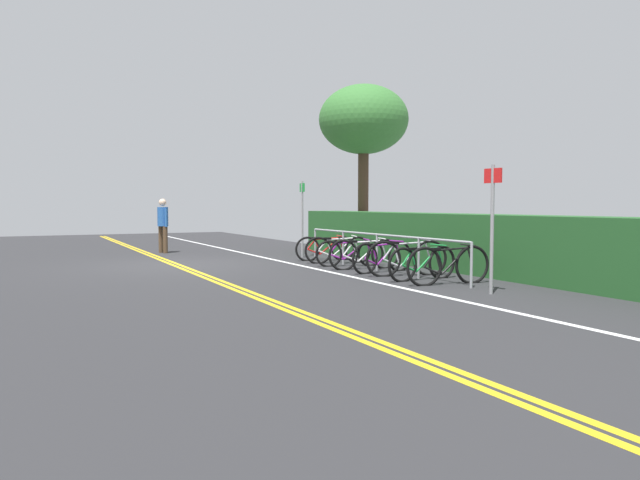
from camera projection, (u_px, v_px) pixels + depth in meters
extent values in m
cube|color=#2B2B2D|center=(176.00, 266.00, 14.50)|extent=(32.45, 12.43, 0.05)
cube|color=gold|center=(172.00, 265.00, 14.46)|extent=(29.21, 0.10, 0.00)
cube|color=gold|center=(179.00, 264.00, 14.53)|extent=(29.21, 0.10, 0.00)
cube|color=white|center=(276.00, 260.00, 15.69)|extent=(29.21, 0.12, 0.00)
cylinder|color=#9EA0A5|center=(315.00, 244.00, 15.94)|extent=(0.05, 0.05, 0.81)
cylinder|color=#9EA0A5|center=(343.00, 248.00, 14.56)|extent=(0.05, 0.05, 0.81)
cylinder|color=#9EA0A5|center=(377.00, 253.00, 13.18)|extent=(0.05, 0.05, 0.81)
cylinder|color=#9EA0A5|center=(419.00, 258.00, 11.80)|extent=(0.05, 0.05, 0.81)
cylinder|color=#9EA0A5|center=(471.00, 265.00, 10.42)|extent=(0.05, 0.05, 0.81)
cylinder|color=#9EA0A5|center=(377.00, 234.00, 13.16)|extent=(6.20, 0.04, 0.04)
torus|color=black|center=(343.00, 249.00, 15.71)|extent=(0.20, 0.66, 0.67)
torus|color=black|center=(308.00, 249.00, 15.47)|extent=(0.20, 0.66, 0.67)
cylinder|color=red|center=(330.00, 246.00, 15.62)|extent=(0.16, 0.55, 0.46)
cylinder|color=red|center=(327.00, 238.00, 15.59)|extent=(0.18, 0.65, 0.07)
cylinder|color=red|center=(318.00, 247.00, 15.54)|extent=(0.07, 0.16, 0.41)
cylinder|color=red|center=(314.00, 252.00, 15.52)|extent=(0.11, 0.35, 0.17)
cylinder|color=red|center=(312.00, 244.00, 15.49)|extent=(0.09, 0.24, 0.28)
cylinder|color=red|center=(341.00, 243.00, 15.69)|extent=(0.06, 0.14, 0.30)
cube|color=black|center=(315.00, 238.00, 15.51)|extent=(0.12, 0.21, 0.05)
cylinder|color=red|center=(339.00, 236.00, 15.67)|extent=(0.45, 0.13, 0.03)
torus|color=black|center=(358.00, 250.00, 14.99)|extent=(0.24, 0.69, 0.70)
torus|color=black|center=(318.00, 251.00, 14.78)|extent=(0.24, 0.69, 0.70)
cylinder|color=white|center=(343.00, 247.00, 14.91)|extent=(0.19, 0.58, 0.48)
cylinder|color=white|center=(341.00, 239.00, 14.88)|extent=(0.22, 0.69, 0.07)
cylinder|color=white|center=(330.00, 248.00, 14.84)|extent=(0.08, 0.17, 0.43)
cylinder|color=white|center=(325.00, 253.00, 14.82)|extent=(0.13, 0.37, 0.18)
cylinder|color=white|center=(323.00, 245.00, 14.80)|extent=(0.10, 0.26, 0.30)
cylinder|color=white|center=(356.00, 244.00, 14.97)|extent=(0.07, 0.14, 0.32)
cube|color=black|center=(327.00, 238.00, 14.81)|extent=(0.13, 0.21, 0.05)
cylinder|color=white|center=(354.00, 236.00, 14.95)|extent=(0.45, 0.15, 0.03)
torus|color=black|center=(371.00, 253.00, 14.25)|extent=(0.22, 0.65, 0.66)
torus|color=black|center=(329.00, 254.00, 14.04)|extent=(0.22, 0.65, 0.66)
cylinder|color=purple|center=(355.00, 250.00, 14.17)|extent=(0.19, 0.58, 0.45)
cylinder|color=purple|center=(352.00, 242.00, 14.14)|extent=(0.22, 0.69, 0.07)
cylinder|color=purple|center=(341.00, 251.00, 14.10)|extent=(0.08, 0.17, 0.40)
cylinder|color=purple|center=(336.00, 257.00, 14.08)|extent=(0.13, 0.37, 0.17)
cylinder|color=purple|center=(334.00, 249.00, 14.05)|extent=(0.10, 0.26, 0.28)
cylinder|color=purple|center=(369.00, 247.00, 14.23)|extent=(0.07, 0.14, 0.30)
cube|color=black|center=(338.00, 242.00, 14.07)|extent=(0.13, 0.21, 0.05)
cylinder|color=purple|center=(366.00, 239.00, 14.21)|extent=(0.45, 0.15, 0.03)
torus|color=black|center=(385.00, 254.00, 13.67)|extent=(0.15, 0.72, 0.72)
torus|color=black|center=(343.00, 255.00, 13.33)|extent=(0.15, 0.72, 0.72)
cylinder|color=white|center=(370.00, 251.00, 13.54)|extent=(0.12, 0.60, 0.49)
cylinder|color=white|center=(367.00, 242.00, 13.50)|extent=(0.13, 0.71, 0.07)
cylinder|color=white|center=(356.00, 252.00, 13.42)|extent=(0.06, 0.17, 0.44)
cylinder|color=white|center=(351.00, 258.00, 13.39)|extent=(0.09, 0.38, 0.18)
cylinder|color=white|center=(348.00, 249.00, 13.36)|extent=(0.07, 0.26, 0.30)
cylinder|color=white|center=(383.00, 247.00, 13.64)|extent=(0.05, 0.14, 0.33)
cube|color=black|center=(353.00, 241.00, 13.38)|extent=(0.11, 0.21, 0.05)
cylinder|color=white|center=(381.00, 238.00, 13.61)|extent=(0.46, 0.09, 0.03)
torus|color=black|center=(400.00, 257.00, 13.13)|extent=(0.15, 0.70, 0.69)
torus|color=black|center=(365.00, 259.00, 12.57)|extent=(0.15, 0.70, 0.69)
cylinder|color=purple|center=(387.00, 254.00, 12.92)|extent=(0.11, 0.57, 0.47)
cylinder|color=purple|center=(385.00, 245.00, 12.87)|extent=(0.13, 0.67, 0.07)
cylinder|color=purple|center=(375.00, 255.00, 12.73)|extent=(0.06, 0.17, 0.43)
cylinder|color=purple|center=(371.00, 262.00, 12.67)|extent=(0.08, 0.36, 0.18)
cylinder|color=purple|center=(369.00, 252.00, 12.62)|extent=(0.07, 0.25, 0.29)
cylinder|color=purple|center=(398.00, 250.00, 13.09)|extent=(0.05, 0.14, 0.31)
cube|color=black|center=(373.00, 244.00, 12.67)|extent=(0.11, 0.21, 0.05)
cylinder|color=purple|center=(396.00, 241.00, 13.05)|extent=(0.46, 0.09, 0.03)
torus|color=black|center=(430.00, 258.00, 12.34)|extent=(0.23, 0.76, 0.77)
torus|color=black|center=(383.00, 259.00, 12.10)|extent=(0.23, 0.76, 0.77)
cylinder|color=silver|center=(413.00, 254.00, 12.25)|extent=(0.17, 0.58, 0.53)
cylinder|color=silver|center=(410.00, 243.00, 12.22)|extent=(0.20, 0.69, 0.07)
cylinder|color=silver|center=(397.00, 255.00, 12.17)|extent=(0.07, 0.17, 0.47)
cylinder|color=silver|center=(392.00, 263.00, 12.15)|extent=(0.12, 0.37, 0.19)
cylinder|color=silver|center=(389.00, 252.00, 12.12)|extent=(0.09, 0.26, 0.33)
cylinder|color=silver|center=(428.00, 250.00, 12.32)|extent=(0.07, 0.14, 0.35)
cube|color=black|center=(394.00, 243.00, 12.14)|extent=(0.12, 0.21, 0.05)
cylinder|color=silver|center=(425.00, 240.00, 12.30)|extent=(0.45, 0.13, 0.03)
torus|color=black|center=(442.00, 262.00, 11.82)|extent=(0.11, 0.70, 0.70)
torus|color=black|center=(402.00, 265.00, 11.30)|extent=(0.11, 0.70, 0.70)
cylinder|color=#198C38|center=(428.00, 259.00, 11.62)|extent=(0.08, 0.58, 0.48)
cylinder|color=#198C38|center=(425.00, 249.00, 11.58)|extent=(0.09, 0.69, 0.07)
cylinder|color=#198C38|center=(414.00, 261.00, 11.45)|extent=(0.05, 0.17, 0.43)
cylinder|color=#198C38|center=(410.00, 268.00, 11.40)|extent=(0.06, 0.37, 0.18)
cylinder|color=#198C38|center=(407.00, 258.00, 11.35)|extent=(0.05, 0.25, 0.29)
cylinder|color=#198C38|center=(440.00, 255.00, 11.79)|extent=(0.05, 0.14, 0.32)
cube|color=black|center=(412.00, 249.00, 11.40)|extent=(0.09, 0.21, 0.05)
cylinder|color=#198C38|center=(438.00, 245.00, 11.75)|extent=(0.46, 0.06, 0.03)
torus|color=black|center=(472.00, 265.00, 11.10)|extent=(0.13, 0.75, 0.75)
torus|color=black|center=(424.00, 267.00, 10.73)|extent=(0.13, 0.75, 0.75)
cylinder|color=black|center=(455.00, 261.00, 10.96)|extent=(0.10, 0.59, 0.51)
cylinder|color=black|center=(452.00, 249.00, 10.92)|extent=(0.11, 0.70, 0.07)
cylinder|color=black|center=(438.00, 263.00, 10.83)|extent=(0.05, 0.17, 0.46)
cylinder|color=black|center=(433.00, 271.00, 10.80)|extent=(0.07, 0.38, 0.19)
cylinder|color=black|center=(430.00, 259.00, 10.77)|extent=(0.06, 0.26, 0.32)
cylinder|color=black|center=(470.00, 256.00, 11.07)|extent=(0.05, 0.14, 0.34)
cube|color=black|center=(435.00, 249.00, 10.80)|extent=(0.10, 0.21, 0.05)
cylinder|color=black|center=(468.00, 245.00, 11.04)|extent=(0.46, 0.08, 0.03)
cylinder|color=#4C3826|center=(161.00, 239.00, 18.08)|extent=(0.14, 0.14, 0.82)
cylinder|color=#4C3826|center=(165.00, 240.00, 17.89)|extent=(0.14, 0.14, 0.82)
cylinder|color=#2659A5|center=(163.00, 217.00, 17.94)|extent=(0.32, 0.32, 0.58)
sphere|color=beige|center=(163.00, 202.00, 17.92)|extent=(0.22, 0.22, 0.22)
cylinder|color=#2659A5|center=(160.00, 217.00, 18.09)|extent=(0.09, 0.09, 0.55)
cylinder|color=#2659A5|center=(166.00, 218.00, 17.80)|extent=(0.09, 0.09, 0.55)
cylinder|color=gray|center=(302.00, 219.00, 16.43)|extent=(0.06, 0.06, 2.13)
cube|color=#198C33|center=(302.00, 188.00, 16.37)|extent=(0.36, 0.07, 0.24)
cylinder|color=gray|center=(492.00, 230.00, 9.69)|extent=(0.06, 0.06, 2.13)
cube|color=red|center=(493.00, 176.00, 9.64)|extent=(0.36, 0.06, 0.24)
cube|color=#235626|center=(484.00, 244.00, 12.62)|extent=(15.20, 1.00, 1.27)
cylinder|color=#473323|center=(363.00, 201.00, 18.66)|extent=(0.33, 0.33, 3.17)
ellipsoid|color=#387533|center=(364.00, 119.00, 18.51)|extent=(2.81, 2.81, 2.16)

